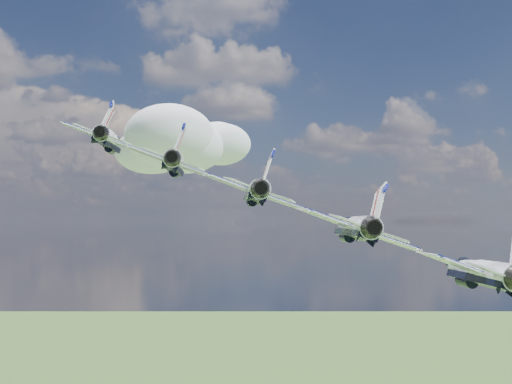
{
  "coord_description": "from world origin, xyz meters",
  "views": [
    {
      "loc": [
        -29.88,
        -84.36,
        139.95
      ],
      "look_at": [
        -15.6,
        -16.54,
        143.17
      ],
      "focal_mm": 45.0,
      "sensor_mm": 36.0,
      "label": 1
    }
  ],
  "objects": [
    {
      "name": "jet_1",
      "position": [
        -23.46,
        -7.65,
        146.9
      ],
      "size": [
        14.46,
        18.14,
        8.38
      ],
      "primitive_type": null,
      "rotation": [
        0.0,
        0.34,
        -0.15
      ],
      "color": "silver"
    },
    {
      "name": "cloud_far",
      "position": [
        4.65,
        216.36,
        176.25
      ],
      "size": [
        66.81,
        52.49,
        26.25
      ],
      "primitive_type": "ellipsoid",
      "color": "white"
    },
    {
      "name": "jet_4",
      "position": [
        0.12,
        -34.32,
        135.72
      ],
      "size": [
        14.46,
        18.14,
        8.38
      ],
      "primitive_type": null,
      "rotation": [
        0.0,
        0.34,
        -0.15
      ],
      "color": "white"
    },
    {
      "name": "jet_3",
      "position": [
        -7.74,
        -25.43,
        139.45
      ],
      "size": [
        14.46,
        18.14,
        8.38
      ],
      "primitive_type": null,
      "rotation": [
        0.0,
        0.34,
        -0.15
      ],
      "color": "silver"
    },
    {
      "name": "jet_0",
      "position": [
        -31.33,
        1.24,
        150.63
      ],
      "size": [
        14.46,
        18.14,
        8.38
      ],
      "primitive_type": null,
      "rotation": [
        0.0,
        0.34,
        -0.15
      ],
      "color": "white"
    },
    {
      "name": "jet_2",
      "position": [
        -15.6,
        -16.54,
        143.17
      ],
      "size": [
        14.46,
        18.14,
        8.38
      ],
      "primitive_type": null,
      "rotation": [
        0.0,
        0.34,
        -0.15
      ],
      "color": "white"
    }
  ]
}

